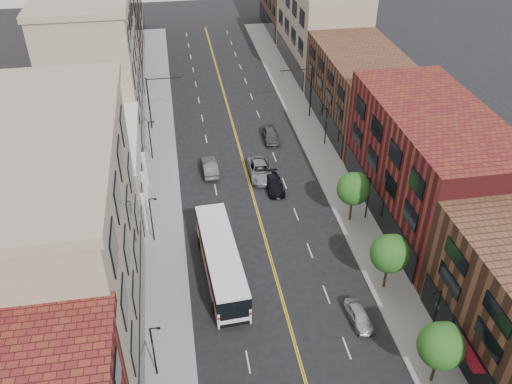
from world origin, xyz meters
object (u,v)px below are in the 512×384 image
city_bus (221,259)px  car_lane_c (271,135)px  car_lane_b (260,170)px  car_lane_a (274,184)px  car_lane_behind (210,167)px  car_parked_far (359,316)px

city_bus → car_lane_c: (9.23, 24.24, -1.17)m
city_bus → car_lane_c: bearing=66.1°
car_lane_b → car_lane_c: 8.74m
city_bus → car_lane_a: bearing=56.8°
car_lane_behind → car_lane_c: car_lane_c is taller
car_lane_c → car_parked_far: bearing=-86.0°
car_lane_b → car_lane_c: size_ratio=1.24×
city_bus → car_lane_c: city_bus is taller
city_bus → car_lane_b: size_ratio=2.29×
city_bus → car_lane_behind: size_ratio=2.77×
city_bus → car_lane_a: city_bus is taller
car_lane_behind → car_lane_c: 10.78m
car_lane_behind → car_lane_c: (8.59, 6.51, 0.01)m
car_lane_a → car_lane_b: size_ratio=0.79×
car_lane_a → car_lane_c: 11.40m
city_bus → car_lane_a: size_ratio=2.91×
car_lane_behind → car_parked_far: bearing=110.3°
city_bus → car_lane_b: 17.24m
city_bus → car_lane_b: (6.41, 15.97, -1.16)m
car_lane_behind → car_lane_a: 8.37m
car_parked_far → car_lane_c: 31.74m
car_lane_a → car_lane_c: bearing=81.2°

